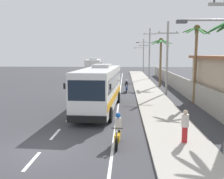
{
  "coord_description": "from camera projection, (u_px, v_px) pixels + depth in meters",
  "views": [
    {
      "loc": [
        3.98,
        -11.55,
        4.58
      ],
      "look_at": [
        2.94,
        9.07,
        1.7
      ],
      "focal_mm": 40.92,
      "sensor_mm": 36.0,
      "label": 1
    }
  ],
  "objects": [
    {
      "name": "lane_markings",
      "position": [
        107.0,
        98.0,
        26.49
      ],
      "size": [
        3.55,
        71.0,
        0.01
      ],
      "color": "white",
      "rests_on": "ground"
    },
    {
      "name": "utility_pole_distant",
      "position": [
        143.0,
        55.0,
        64.06
      ],
      "size": [
        3.67,
        0.24,
        8.3
      ],
      "color": "#9E9E99",
      "rests_on": "ground"
    },
    {
      "name": "motorcycle_beside_bus",
      "position": [
        118.0,
        132.0,
        12.82
      ],
      "size": [
        0.56,
        1.96,
        1.65
      ],
      "color": "black",
      "rests_on": "ground"
    },
    {
      "name": "pedestrian_near_kerb",
      "position": [
        185.0,
        125.0,
        12.82
      ],
      "size": [
        0.36,
        0.36,
        1.68
      ],
      "rotation": [
        0.0,
        0.0,
        4.44
      ],
      "color": "red",
      "rests_on": "sidewalk_kerb"
    },
    {
      "name": "coach_bus_far_lane",
      "position": [
        94.0,
        68.0,
        48.81
      ],
      "size": [
        3.63,
        11.66,
        3.81
      ],
      "color": "white",
      "rests_on": "ground"
    },
    {
      "name": "ground_plane",
      "position": [
        42.0,
        150.0,
        12.26
      ],
      "size": [
        160.0,
        160.0,
        0.0
      ],
      "primitive_type": "plane",
      "color": "#3A3A3F"
    },
    {
      "name": "utility_pole_mid",
      "position": [
        167.0,
        57.0,
        28.59
      ],
      "size": [
        2.39,
        0.24,
        8.15
      ],
      "color": "#9E9E99",
      "rests_on": "ground"
    },
    {
      "name": "palm_nearest",
      "position": [
        196.0,
        47.0,
        23.25
      ],
      "size": [
        2.58,
        2.57,
        7.22
      ],
      "color": "brown",
      "rests_on": "ground"
    },
    {
      "name": "utility_pole_far",
      "position": [
        149.0,
        52.0,
        46.26
      ],
      "size": [
        3.64,
        0.24,
        9.16
      ],
      "color": "#9E9E99",
      "rests_on": "ground"
    },
    {
      "name": "palm_second",
      "position": [
        161.0,
        52.0,
        35.53
      ],
      "size": [
        3.13,
        3.25,
        6.8
      ],
      "color": "brown",
      "rests_on": "ground"
    },
    {
      "name": "coach_bus_foreground",
      "position": [
        100.0,
        87.0,
        20.89
      ],
      "size": [
        3.39,
        11.02,
        3.71
      ],
      "color": "white",
      "rests_on": "ground"
    },
    {
      "name": "sidewalk_kerb",
      "position": [
        158.0,
        107.0,
        21.8
      ],
      "size": [
        3.2,
        90.0,
        0.14
      ],
      "primitive_type": "cube",
      "color": "#A8A399",
      "rests_on": "ground"
    },
    {
      "name": "boundary_wall",
      "position": [
        191.0,
        91.0,
        25.44
      ],
      "size": [
        0.24,
        60.0,
        1.93
      ],
      "primitive_type": "cube",
      "color": "#9E998E",
      "rests_on": "ground"
    },
    {
      "name": "motorcycle_trailing",
      "position": [
        127.0,
        87.0,
        30.69
      ],
      "size": [
        0.56,
        1.96,
        1.54
      ],
      "color": "black",
      "rests_on": "ground"
    }
  ]
}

